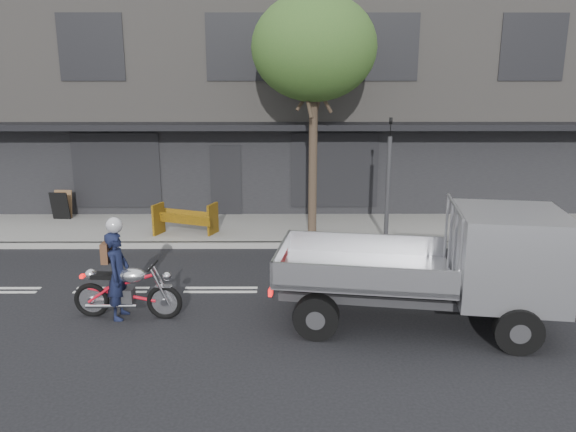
# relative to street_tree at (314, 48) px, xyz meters

# --- Properties ---
(ground) EXTENTS (80.00, 80.00, 0.00)m
(ground) POSITION_rel_street_tree_xyz_m (-2.20, -4.20, -5.28)
(ground) COLOR black
(ground) RESTS_ON ground
(sidewalk) EXTENTS (32.00, 3.20, 0.15)m
(sidewalk) POSITION_rel_street_tree_xyz_m (-2.20, 0.50, -5.20)
(sidewalk) COLOR gray
(sidewalk) RESTS_ON ground
(kerb) EXTENTS (32.00, 0.20, 0.15)m
(kerb) POSITION_rel_street_tree_xyz_m (-2.20, -1.10, -5.20)
(kerb) COLOR gray
(kerb) RESTS_ON ground
(building_main) EXTENTS (26.00, 10.00, 8.00)m
(building_main) POSITION_rel_street_tree_xyz_m (-2.20, 7.10, -1.28)
(building_main) COLOR slate
(building_main) RESTS_ON ground
(street_tree) EXTENTS (3.40, 3.40, 6.74)m
(street_tree) POSITION_rel_street_tree_xyz_m (0.00, 0.00, 0.00)
(street_tree) COLOR #382B21
(street_tree) RESTS_ON ground
(traffic_light_pole) EXTENTS (0.12, 0.12, 3.50)m
(traffic_light_pole) POSITION_rel_street_tree_xyz_m (2.00, -0.85, -3.63)
(traffic_light_pole) COLOR #2D2D30
(traffic_light_pole) RESTS_ON ground
(motorcycle) EXTENTS (2.15, 0.62, 1.10)m
(motorcycle) POSITION_rel_street_tree_xyz_m (-3.84, -5.60, -4.71)
(motorcycle) COLOR black
(motorcycle) RESTS_ON ground
(rider) EXTENTS (0.46, 0.66, 1.72)m
(rider) POSITION_rel_street_tree_xyz_m (-3.99, -5.60, -4.42)
(rider) COLOR #121833
(rider) RESTS_ON ground
(flatbed_ute) EXTENTS (5.34, 2.81, 2.36)m
(flatbed_ute) POSITION_rel_street_tree_xyz_m (2.78, -6.08, -3.93)
(flatbed_ute) COLOR black
(flatbed_ute) RESTS_ON ground
(construction_barrier) EXTENTS (1.79, 1.23, 0.93)m
(construction_barrier) POSITION_rel_street_tree_xyz_m (-3.63, -0.50, -4.66)
(construction_barrier) COLOR orange
(construction_barrier) RESTS_ON sidewalk
(sandwich_board) EXTENTS (0.58, 0.41, 0.89)m
(sandwich_board) POSITION_rel_street_tree_xyz_m (-7.86, 1.39, -4.68)
(sandwich_board) COLOR black
(sandwich_board) RESTS_ON sidewalk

